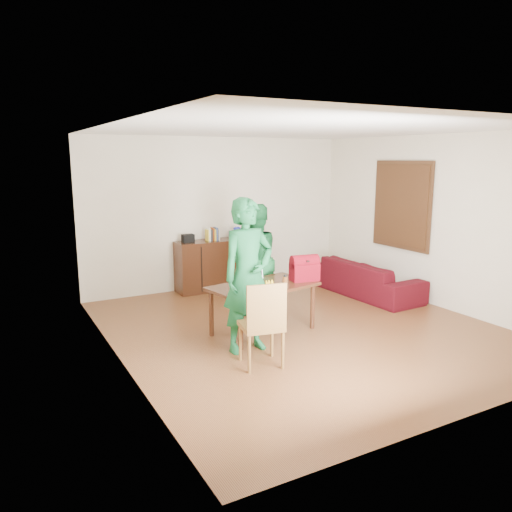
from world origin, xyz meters
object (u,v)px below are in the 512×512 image
table (263,290)px  laptop (252,284)px  person_far (254,260)px  red_bag (304,270)px  person_near (248,276)px  bottle (285,282)px  chair (262,341)px  sofa (367,278)px

table → laptop: (-0.20, -0.07, 0.12)m
person_far → red_bag: 0.90m
person_near → bottle: (0.60, 0.11, -0.18)m
chair → bottle: chair is taller
person_far → sofa: size_ratio=0.82×
chair → sofa: (3.06, 1.73, 0.00)m
chair → sofa: chair is taller
table → chair: bearing=-131.0°
bottle → person_far: bearing=81.8°
laptop → bottle: 0.44m
red_bag → person_near: bearing=-149.7°
person_near → sofa: (2.97, 1.24, -0.65)m
person_far → table: bearing=61.4°
person_near → person_far: person_near is taller
table → chair: (-0.56, -0.96, -0.29)m
laptop → red_bag: 0.83m
red_bag → sofa: bearing=34.0°
red_bag → person_far: bearing=122.0°
table → bottle: bottle is taller
laptop → bottle: bearing=-20.2°
table → person_near: person_near is taller
table → laptop: bearing=-172.5°
bottle → laptop: bearing=137.9°
laptop → sofa: (2.70, 0.84, -0.41)m
person_far → bottle: 1.15m
red_bag → sofa: red_bag is taller
table → person_far: 0.87m
table → sofa: table is taller
laptop → person_near: bearing=-102.7°
laptop → chair: bearing=-90.2°
table → bottle: 0.42m
chair → sofa: size_ratio=0.49×
chair → laptop: chair is taller
table → laptop: laptop is taller
person_far → sofa: bearing=171.6°
chair → bottle: bearing=52.7°
chair → red_bag: chair is taller
person_near → sofa: size_ratio=0.93×
person_far → sofa: 2.28m
table → person_far: bearing=59.2°
laptop → bottle: (0.32, -0.29, 0.05)m
person_near → laptop: person_near is taller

